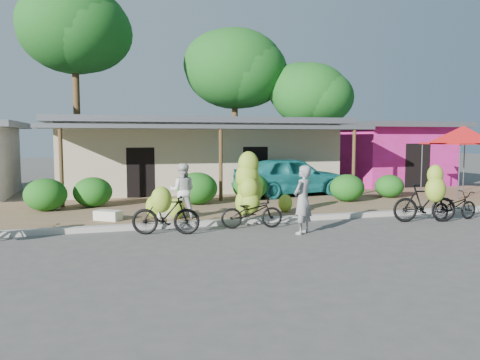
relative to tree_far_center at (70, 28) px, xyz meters
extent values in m
plane|color=#4C4946|center=(5.69, -16.11, -8.30)|extent=(100.00, 100.00, 0.00)
cube|color=olive|center=(5.69, -11.11, -8.24)|extent=(60.00, 6.00, 0.12)
cube|color=#A8A399|center=(5.69, -14.11, -8.23)|extent=(60.00, 0.25, 0.15)
cube|color=#BBB08E|center=(5.69, -5.11, -6.75)|extent=(12.00, 6.00, 3.10)
cube|color=slate|center=(5.69, -5.11, -5.08)|extent=(13.00, 7.00, 0.25)
cube|color=black|center=(5.69, -8.06, -7.20)|extent=(1.40, 0.12, 2.20)
cube|color=slate|center=(5.69, -9.11, -5.40)|extent=(13.00, 2.00, 0.15)
cylinder|color=brown|center=(0.09, -10.01, -6.88)|extent=(0.14, 0.14, 2.85)
cylinder|color=brown|center=(5.69, -10.01, -6.88)|extent=(0.14, 0.14, 2.85)
cylinder|color=brown|center=(11.29, -10.01, -6.88)|extent=(0.14, 0.14, 2.85)
cube|color=#D42099|center=(16.19, -5.11, -6.80)|extent=(5.00, 5.00, 3.00)
cube|color=slate|center=(16.19, -5.11, -5.18)|extent=(6.00, 6.00, 0.25)
cube|color=black|center=(16.19, -7.56, -7.20)|extent=(1.40, 0.12, 2.20)
cylinder|color=brown|center=(0.19, -0.11, -3.96)|extent=(0.36, 0.36, 8.69)
ellipsoid|color=#144110|center=(0.19, -0.11, -0.10)|extent=(5.83, 5.83, 4.66)
ellipsoid|color=#144110|center=(-0.31, 0.19, 0.20)|extent=(4.95, 4.95, 3.96)
cylinder|color=brown|center=(9.19, 0.39, -4.82)|extent=(0.36, 0.36, 6.96)
ellipsoid|color=#144110|center=(9.19, 0.39, -1.73)|extent=(5.93, 5.93, 4.74)
ellipsoid|color=#144110|center=(8.69, 0.69, -1.43)|extent=(5.04, 5.04, 4.03)
cylinder|color=brown|center=(13.19, -1.61, -5.65)|extent=(0.36, 0.36, 5.30)
ellipsoid|color=#144110|center=(13.19, -1.61, -3.30)|extent=(4.53, 4.53, 3.63)
ellipsoid|color=#144110|center=(12.69, -1.31, -3.00)|extent=(3.85, 3.85, 3.08)
ellipsoid|color=#114E13|center=(-0.36, -10.77, -7.65)|extent=(1.36, 1.23, 1.06)
ellipsoid|color=#114E13|center=(1.09, -10.26, -7.67)|extent=(1.31, 1.18, 1.02)
ellipsoid|color=#114E13|center=(4.65, -10.67, -7.61)|extent=(1.47, 1.32, 1.14)
ellipsoid|color=#114E13|center=(6.80, -10.14, -7.66)|extent=(1.34, 1.21, 1.05)
ellipsoid|color=#114E13|center=(10.16, -11.51, -7.68)|extent=(1.30, 1.17, 1.01)
ellipsoid|color=#114E13|center=(12.35, -10.97, -7.73)|extent=(1.16, 1.04, 0.90)
cylinder|color=#59595E|center=(14.59, -12.19, -7.13)|extent=(0.05, 0.05, 2.10)
cylinder|color=#59595E|center=(14.59, -9.99, -7.13)|extent=(0.05, 0.05, 2.10)
cylinder|color=#59595E|center=(16.79, -9.99, -7.13)|extent=(0.05, 0.05, 2.10)
cube|color=red|center=(15.69, -11.09, -6.05)|extent=(2.40, 2.40, 0.06)
cone|color=red|center=(15.69, -11.09, -5.67)|extent=(3.50, 3.50, 0.70)
imported|color=black|center=(2.97, -15.01, -7.78)|extent=(1.82, 0.96, 1.05)
ellipsoid|color=#98BE2F|center=(2.79, -15.64, -7.30)|extent=(0.51, 0.43, 0.64)
imported|color=black|center=(5.36, -14.83, -7.85)|extent=(1.77, 0.81, 0.90)
ellipsoid|color=#98BE2F|center=(5.38, -14.28, -7.66)|extent=(0.67, 0.57, 0.83)
ellipsoid|color=#98BE2F|center=(5.48, -14.29, -7.29)|extent=(0.73, 0.62, 0.91)
ellipsoid|color=#98BE2F|center=(5.40, -14.28, -6.91)|extent=(0.68, 0.58, 0.85)
ellipsoid|color=#98BE2F|center=(5.43, -14.28, -6.56)|extent=(0.60, 0.51, 0.75)
ellipsoid|color=#98BE2F|center=(5.38, -14.63, -7.61)|extent=(0.54, 0.46, 0.67)
ellipsoid|color=#98BE2F|center=(5.34, -14.62, -7.23)|extent=(0.54, 0.46, 0.68)
imported|color=black|center=(10.55, -15.39, -7.73)|extent=(1.96, 0.97, 1.14)
ellipsoid|color=#98BE2F|center=(10.40, -16.02, -7.26)|extent=(0.58, 0.50, 0.73)
ellipsoid|color=#98BE2F|center=(10.41, -15.97, -6.85)|extent=(0.46, 0.39, 0.58)
imported|color=black|center=(11.61, -15.41, -7.86)|extent=(1.73, 0.76, 0.88)
ellipsoid|color=#98BE2F|center=(2.90, -13.08, -7.84)|extent=(0.55, 0.46, 0.68)
ellipsoid|color=#98BE2F|center=(3.48, -13.41, -7.88)|extent=(0.49, 0.41, 0.61)
ellipsoid|color=#98BE2F|center=(7.03, -13.16, -7.90)|extent=(0.46, 0.39, 0.57)
cube|color=beige|center=(3.36, -13.12, -8.03)|extent=(0.92, 0.60, 0.30)
cube|color=beige|center=(1.55, -13.09, -8.04)|extent=(0.83, 0.75, 0.28)
imported|color=gray|center=(6.39, -15.91, -7.41)|extent=(0.78, 0.73, 1.79)
imported|color=silver|center=(3.70, -13.26, -7.37)|extent=(0.91, 0.79, 1.62)
imported|color=#1A7475|center=(8.83, -9.21, -7.38)|extent=(4.92, 2.54, 1.60)
camera|label=1|loc=(1.43, -26.97, -5.79)|focal=35.00mm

